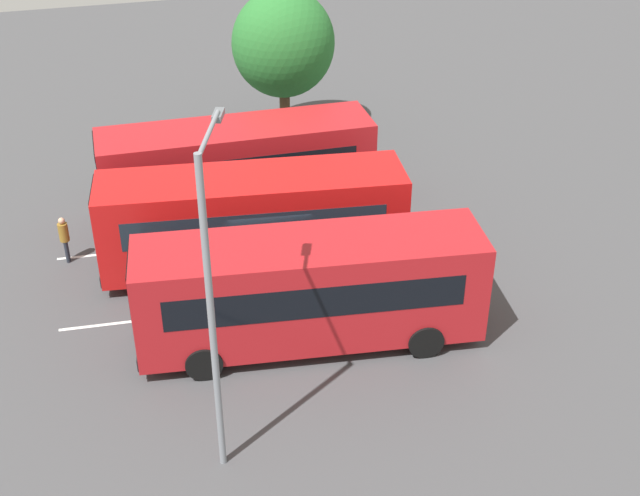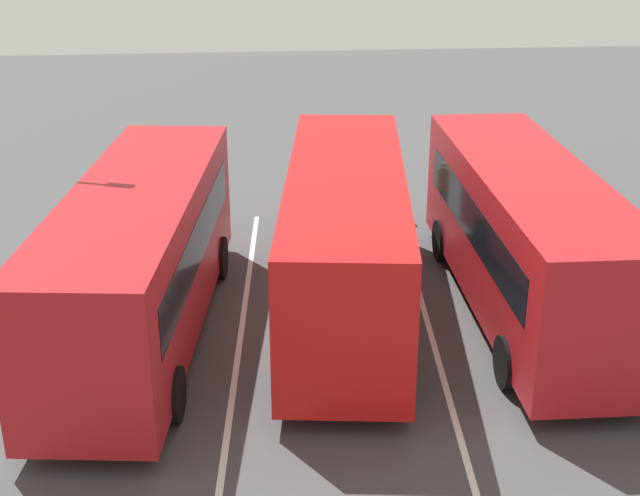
# 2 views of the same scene
# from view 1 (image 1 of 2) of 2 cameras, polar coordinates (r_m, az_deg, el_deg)

# --- Properties ---
(ground_plane) EXTENTS (65.57, 65.57, 0.00)m
(ground_plane) POSITION_cam_1_polar(r_m,az_deg,el_deg) (27.23, -3.73, -1.45)
(ground_plane) COLOR #424244
(bus_far_left) EXTENTS (9.55, 2.65, 3.27)m
(bus_far_left) POSITION_cam_1_polar(r_m,az_deg,el_deg) (29.85, -5.67, 5.59)
(bus_far_left) COLOR #AD191E
(bus_far_left) RESTS_ON ground
(bus_center_left) EXTENTS (9.73, 3.52, 3.27)m
(bus_center_left) POSITION_cam_1_polar(r_m,az_deg,el_deg) (26.45, -4.63, 2.00)
(bus_center_left) COLOR red
(bus_center_left) RESTS_ON ground
(bus_center_right) EXTENTS (9.73, 3.48, 3.27)m
(bus_center_right) POSITION_cam_1_polar(r_m,az_deg,el_deg) (23.07, -0.74, -2.78)
(bus_center_right) COLOR #AD191E
(bus_center_right) RESTS_ON ground
(pedestrian) EXTENTS (0.32, 0.32, 1.62)m
(pedestrian) POSITION_cam_1_polar(r_m,az_deg,el_deg) (28.33, -16.94, 0.78)
(pedestrian) COLOR #232833
(pedestrian) RESTS_ON ground
(street_lamp) EXTENTS (1.01, 2.51, 8.08)m
(street_lamp) POSITION_cam_1_polar(r_m,az_deg,el_deg) (17.97, -7.32, -3.21)
(street_lamp) COLOR gray
(street_lamp) RESTS_ON ground
(depot_tree) EXTENTS (4.22, 3.80, 6.21)m
(depot_tree) POSITION_cam_1_polar(r_m,az_deg,el_deg) (35.17, -2.50, 13.65)
(depot_tree) COLOR #4C3823
(depot_tree) RESTS_ON ground
(lane_stripe_outer_left) EXTENTS (12.97, 1.01, 0.01)m
(lane_stripe_outer_left) POSITION_cam_1_polar(r_m,az_deg,el_deg) (28.89, -4.57, 0.64)
(lane_stripe_outer_left) COLOR silver
(lane_stripe_outer_left) RESTS_ON ground
(lane_stripe_inner_left) EXTENTS (12.97, 1.01, 0.01)m
(lane_stripe_inner_left) POSITION_cam_1_polar(r_m,az_deg,el_deg) (25.61, -2.76, -3.80)
(lane_stripe_inner_left) COLOR silver
(lane_stripe_inner_left) RESTS_ON ground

